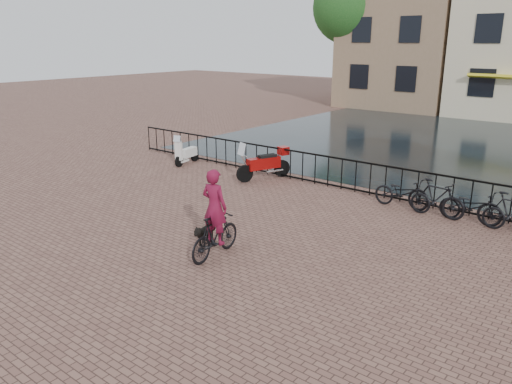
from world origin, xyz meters
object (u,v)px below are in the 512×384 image
Objects in this scene: dog at (206,233)px; motorcycle at (264,160)px; scooter at (187,148)px; cyclist at (215,219)px.

motorcycle is (-2.43, 5.32, 0.43)m from dog.
scooter is at bearing 125.84° from dog.
motorcycle is at bearing -9.66° from scooter.
dog is at bearing -51.97° from scooter.
dog is 0.60× the size of scooter.
motorcycle is at bearing -67.59° from cyclist.
cyclist is 8.78m from scooter.
motorcycle reaches higher than dog.
scooter reaches higher than dog.
cyclist is at bearing -51.04° from scooter.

